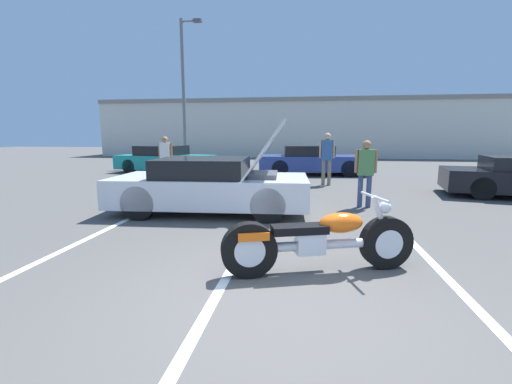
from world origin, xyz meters
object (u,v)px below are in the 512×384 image
at_px(parked_car_left_row, 165,160).
at_px(light_pole, 185,87).
at_px(parked_car_mid_row, 312,161).
at_px(spectator_midground, 327,154).
at_px(motorcycle, 320,241).
at_px(show_car_hood_open, 212,185).
at_px(spectator_by_show_car, 166,156).
at_px(spectator_near_motorcycle, 366,168).

bearing_deg(parked_car_left_row, light_pole, 103.58).
bearing_deg(parked_car_mid_row, spectator_midground, -86.88).
xyz_separation_m(parked_car_left_row, parked_car_mid_row, (6.69, 0.10, 0.02)).
distance_m(motorcycle, show_car_hood_open, 3.93).
height_order(show_car_hood_open, spectator_by_show_car, show_car_hood_open).
height_order(motorcycle, spectator_by_show_car, spectator_by_show_car).
bearing_deg(spectator_near_motorcycle, spectator_midground, 101.29).
height_order(light_pole, motorcycle, light_pole).
xyz_separation_m(light_pole, spectator_by_show_car, (1.73, -7.07, -3.31)).
bearing_deg(light_pole, spectator_by_show_car, -76.25).
bearing_deg(spectator_near_motorcycle, parked_car_left_row, 140.07).
bearing_deg(show_car_hood_open, parked_car_mid_row, 69.72).
bearing_deg(motorcycle, parked_car_mid_row, 72.30).
xyz_separation_m(show_car_hood_open, spectator_midground, (2.81, 4.55, 0.46)).
bearing_deg(spectator_near_motorcycle, motorcycle, -106.29).
bearing_deg(spectator_midground, show_car_hood_open, -121.67).
bearing_deg(spectator_by_show_car, show_car_hood_open, -55.88).
relative_size(spectator_near_motorcycle, spectator_by_show_car, 0.96).
height_order(show_car_hood_open, spectator_near_motorcycle, show_car_hood_open).
bearing_deg(motorcycle, spectator_by_show_car, 107.43).
relative_size(light_pole, parked_car_mid_row, 1.66).
bearing_deg(parked_car_mid_row, light_pole, 147.16).
relative_size(motorcycle, parked_car_left_row, 0.54).
xyz_separation_m(show_car_hood_open, parked_car_left_row, (-4.34, 7.58, -0.03)).
bearing_deg(show_car_hood_open, light_pole, 108.84).
bearing_deg(spectator_by_show_car, motorcycle, -55.14).
height_order(light_pole, spectator_near_motorcycle, light_pole).
xyz_separation_m(show_car_hood_open, parked_car_mid_row, (2.35, 7.68, -0.01)).
xyz_separation_m(light_pole, motorcycle, (6.90, -14.49, -3.89)).
height_order(show_car_hood_open, parked_car_mid_row, show_car_hood_open).
distance_m(spectator_near_motorcycle, spectator_midground, 3.62).
distance_m(show_car_hood_open, parked_car_left_row, 8.74).
bearing_deg(spectator_midground, light_pole, 137.62).
xyz_separation_m(spectator_near_motorcycle, spectator_by_show_car, (-6.39, 3.23, 0.04)).
height_order(light_pole, parked_car_left_row, light_pole).
xyz_separation_m(motorcycle, parked_car_left_row, (-6.64, 10.76, 0.17)).
xyz_separation_m(light_pole, show_car_hood_open, (4.60, -11.31, -3.69)).
bearing_deg(light_pole, parked_car_mid_row, -27.59).
bearing_deg(motorcycle, spectator_midground, 68.78).
height_order(parked_car_left_row, spectator_midground, spectator_midground).
bearing_deg(spectator_midground, spectator_by_show_car, -176.83).
height_order(parked_car_left_row, spectator_by_show_car, spectator_by_show_car).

